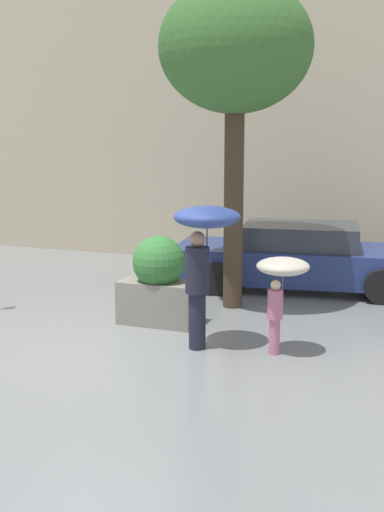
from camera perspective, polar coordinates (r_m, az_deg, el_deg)
name	(u,v)px	position (r m, az deg, el deg)	size (l,w,h in m)	color
ground_plane	(87,348)	(8.89, -9.33, -8.10)	(40.00, 40.00, 0.00)	slate
building_facade	(230,127)	(14.41, 3.43, 11.39)	(18.00, 0.30, 6.00)	#B7A88E
planter_box	(159,282)	(9.75, -2.96, -2.30)	(1.18, 0.79, 1.36)	gray
person_adult	(204,240)	(8.46, 1.06, 1.40)	(0.89, 0.89, 1.93)	#1E1E2D
person_child	(281,277)	(8.36, 7.94, -1.82)	(0.69, 0.69, 1.29)	#B76684
parked_car_near	(300,258)	(12.13, 9.58, -0.20)	(4.79, 2.38, 1.21)	navy
street_tree	(235,51)	(10.54, 3.89, 17.71)	(2.43, 2.43, 5.23)	#423323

